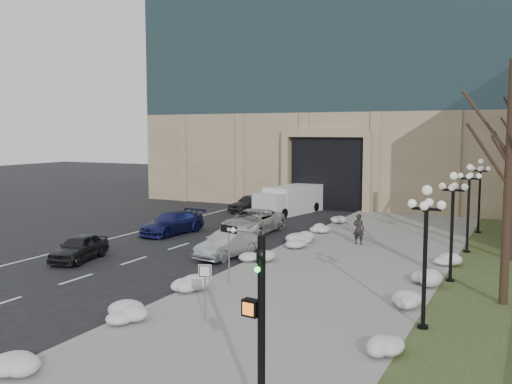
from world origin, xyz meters
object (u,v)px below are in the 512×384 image
Objects in this scene: traffic_signal at (260,335)px; lamppost_b at (452,212)px; car_c at (172,223)px; car_b at (227,245)px; car_e at (250,203)px; car_a at (79,248)px; lamppost_a at (426,238)px; keep_sign at (205,281)px; lamppost_d at (480,186)px; one_way_sign at (231,237)px; car_d at (253,222)px; box_truck at (289,200)px; pedestrian at (359,229)px; lamppost_c at (469,196)px.

lamppost_b is (2.09, 14.33, 0.95)m from traffic_signal.
traffic_signal reaches higher than car_c.
car_e is (-6.46, 15.46, 0.04)m from car_b.
car_a is 17.69m from lamppost_a.
traffic_signal reaches higher than keep_sign.
car_e is 33.73m from traffic_signal.
lamppost_d is at bearing 31.82° from car_a.
one_way_sign is at bearing 167.05° from lamppost_a.
lamppost_a is (17.42, -22.18, 2.36)m from car_e.
box_truck is (-1.41, 9.29, 0.28)m from car_d.
box_truck is (3.03, 19.91, 0.38)m from car_a.
lamppost_b is at bearing 135.61° from pedestrian.
car_e is at bearing -37.85° from pedestrian.
one_way_sign reaches higher than car_d.
car_d is 3.14× the size of pedestrian.
lamppost_d is at bearing 81.55° from one_way_sign.
car_b is at bearing -75.47° from car_d.
lamppost_b is at bearing -0.17° from car_a.
lamppost_a is (6.64, 2.59, 1.56)m from keep_sign.
lamppost_a is (14.26, -22.75, 2.04)m from box_truck.
car_b is 5.85m from one_way_sign.
one_way_sign is 0.54× the size of lamppost_d.
traffic_signal is 27.43m from lamppost_d.
car_d is at bearing 128.53° from one_way_sign.
keep_sign is at bearing -113.08° from lamppost_c.
car_d is (-1.89, 6.74, 0.09)m from car_b.
lamppost_c is at bearing 90.00° from lamppost_a.
traffic_signal is (5.97, -9.69, -0.01)m from one_way_sign.
one_way_sign is 19.42m from lamppost_d.
car_a is 1.48× the size of one_way_sign.
car_d is 9.40m from box_truck.
lamppost_b is 1.00× the size of lamppost_d.
lamppost_b reaches higher than car_b.
lamppost_c is (5.70, 0.55, 2.08)m from pedestrian.
lamppost_c and lamppost_d have the same top height.
one_way_sign is 11.38m from traffic_signal.
pedestrian is 8.50m from lamppost_b.
traffic_signal is 14.52m from lamppost_b.
keep_sign is 23.12m from lamppost_d.
one_way_sign is 0.54× the size of lamppost_a.
car_e is 17.78m from lamppost_d.
car_e is 0.88× the size of lamppost_a.
pedestrian is at bearing -9.12° from car_d.
car_b is at bearing -53.25° from car_e.
car_d reaches higher than car_c.
car_d reaches higher than car_e.
lamppost_a is 1.00× the size of lamppost_c.
box_truck reaches higher than car_e.
lamppost_d reaches higher than box_truck.
keep_sign reaches higher than car_a.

